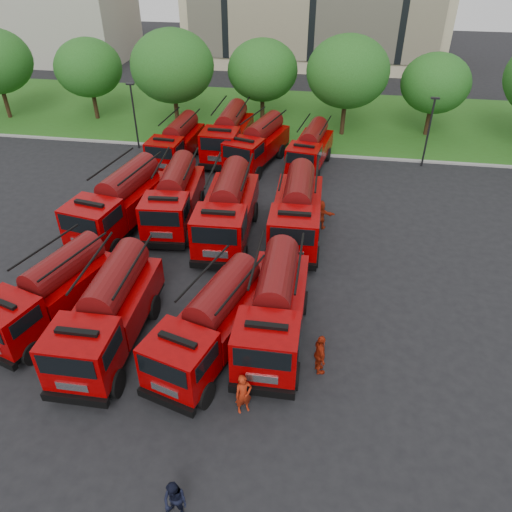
{
  "coord_description": "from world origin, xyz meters",
  "views": [
    {
      "loc": [
        5.09,
        -18.65,
        15.74
      ],
      "look_at": [
        2.01,
        1.11,
        1.8
      ],
      "focal_mm": 35.0,
      "sensor_mm": 36.0,
      "label": 1
    }
  ],
  "objects": [
    {
      "name": "tree_1",
      "position": [
        -16.0,
        23.0,
        4.55
      ],
      "size": [
        5.71,
        5.71,
        6.98
      ],
      "color": "#382314",
      "rests_on": "ground"
    },
    {
      "name": "ground",
      "position": [
        0.0,
        0.0,
        0.0
      ],
      "size": [
        140.0,
        140.0,
        0.0
      ],
      "primitive_type": "plane",
      "color": "black",
      "rests_on": "ground"
    },
    {
      "name": "fire_truck_7",
      "position": [
        3.59,
        5.98,
        1.74
      ],
      "size": [
        2.9,
        7.65,
        3.46
      ],
      "rotation": [
        0.0,
        0.0,
        0.02
      ],
      "color": "black",
      "rests_on": "ground"
    },
    {
      "name": "lamp_post_0",
      "position": [
        -10.0,
        17.2,
        2.9
      ],
      "size": [
        0.6,
        0.25,
        5.11
      ],
      "color": "black",
      "rests_on": "ground"
    },
    {
      "name": "fire_truck_0",
      "position": [
        -6.77,
        -2.82,
        1.57
      ],
      "size": [
        4.29,
        7.21,
        3.11
      ],
      "rotation": [
        0.0,
        0.0,
        -0.31
      ],
      "color": "black",
      "rests_on": "ground"
    },
    {
      "name": "fire_truck_6",
      "position": [
        -0.29,
        5.43,
        1.79
      ],
      "size": [
        3.09,
        7.9,
        3.56
      ],
      "rotation": [
        0.0,
        0.0,
        0.03
      ],
      "color": "black",
      "rests_on": "ground"
    },
    {
      "name": "fire_truck_3",
      "position": [
        3.34,
        -2.46,
        1.69
      ],
      "size": [
        2.74,
        7.37,
        3.35
      ],
      "rotation": [
        0.0,
        0.0,
        0.0
      ],
      "color": "black",
      "rests_on": "ground"
    },
    {
      "name": "fire_truck_2",
      "position": [
        0.89,
        -3.78,
        1.62
      ],
      "size": [
        4.35,
        7.46,
        3.22
      ],
      "rotation": [
        0.0,
        0.0,
        -0.29
      ],
      "color": "black",
      "rests_on": "ground"
    },
    {
      "name": "tree_4",
      "position": [
        6.0,
        22.5,
        5.22
      ],
      "size": [
        6.55,
        6.55,
        8.01
      ],
      "color": "#382314",
      "rests_on": "ground"
    },
    {
      "name": "tree_2",
      "position": [
        -8.0,
        21.5,
        5.35
      ],
      "size": [
        6.72,
        6.72,
        8.22
      ],
      "color": "#382314",
      "rests_on": "ground"
    },
    {
      "name": "firefighter_0",
      "position": [
        2.73,
        -6.6,
        0.0
      ],
      "size": [
        0.82,
        0.76,
        1.82
      ],
      "primitive_type": "imported",
      "rotation": [
        0.0,
        0.0,
        0.54
      ],
      "color": "maroon",
      "rests_on": "ground"
    },
    {
      "name": "curb",
      "position": [
        0.0,
        17.9,
        0.07
      ],
      "size": [
        70.0,
        0.3,
        0.14
      ],
      "primitive_type": "cube",
      "color": "gray",
      "rests_on": "ground"
    },
    {
      "name": "firefighter_5",
      "position": [
        4.92,
        7.22,
        0.0
      ],
      "size": [
        1.76,
        1.0,
        1.79
      ],
      "primitive_type": "imported",
      "rotation": [
        0.0,
        0.0,
        2.97
      ],
      "color": "maroon",
      "rests_on": "ground"
    },
    {
      "name": "fire_truck_9",
      "position": [
        -2.6,
        16.95,
        1.72
      ],
      "size": [
        2.97,
        7.58,
        3.41
      ],
      "rotation": [
        0.0,
        0.0,
        -0.03
      ],
      "color": "black",
      "rests_on": "ground"
    },
    {
      "name": "fire_truck_5",
      "position": [
        -3.76,
        6.61,
        1.66
      ],
      "size": [
        3.1,
        7.43,
        3.3
      ],
      "rotation": [
        0.0,
        0.0,
        0.08
      ],
      "color": "black",
      "rests_on": "ground"
    },
    {
      "name": "fire_truck_11",
      "position": [
        3.72,
        15.62,
        1.47
      ],
      "size": [
        3.2,
        6.69,
        2.93
      ],
      "rotation": [
        0.0,
        0.0,
        -0.16
      ],
      "color": "black",
      "rests_on": "ground"
    },
    {
      "name": "lawn",
      "position": [
        0.0,
        26.0,
        0.06
      ],
      "size": [
        70.0,
        16.0,
        0.12
      ],
      "primitive_type": "cube",
      "color": "#275416",
      "rests_on": "ground"
    },
    {
      "name": "firefighter_3",
      "position": [
        3.32,
        -0.43,
        0.0
      ],
      "size": [
        1.31,
        1.12,
        1.81
      ],
      "primitive_type": "imported",
      "rotation": [
        0.0,
        0.0,
        3.69
      ],
      "color": "black",
      "rests_on": "ground"
    },
    {
      "name": "tree_3",
      "position": [
        -1.0,
        24.0,
        4.68
      ],
      "size": [
        5.88,
        5.88,
        7.19
      ],
      "color": "#382314",
      "rests_on": "ground"
    },
    {
      "name": "fire_truck_8",
      "position": [
        -6.12,
        15.11,
        1.53
      ],
      "size": [
        2.89,
        6.85,
        3.04
      ],
      "rotation": [
        0.0,
        0.0,
        -0.08
      ],
      "color": "black",
      "rests_on": "ground"
    },
    {
      "name": "firefighter_2",
      "position": [
        5.45,
        -4.2,
        0.0
      ],
      "size": [
        0.96,
        1.28,
        1.94
      ],
      "primitive_type": "imported",
      "rotation": [
        0.0,
        0.0,
        1.88
      ],
      "color": "maroon",
      "rests_on": "ground"
    },
    {
      "name": "tree_5",
      "position": [
        13.0,
        23.5,
        4.35
      ],
      "size": [
        5.46,
        5.46,
        6.68
      ],
      "color": "#382314",
      "rests_on": "ground"
    },
    {
      "name": "fire_truck_4",
      "position": [
        -6.66,
        5.31,
        1.76
      ],
      "size": [
        4.02,
        8.04,
        3.5
      ],
      "rotation": [
        0.0,
        0.0,
        -0.19
      ],
      "color": "black",
      "rests_on": "ground"
    },
    {
      "name": "lamp_post_1",
      "position": [
        12.0,
        17.2,
        2.9
      ],
      "size": [
        0.6,
        0.25,
        5.11
      ],
      "color": "black",
      "rests_on": "ground"
    },
    {
      "name": "firefighter_4",
      "position": [
        -1.61,
        2.95,
        0.0
      ],
      "size": [
        0.97,
        0.93,
        1.67
      ],
      "primitive_type": "imported",
      "rotation": [
        0.0,
        0.0,
        2.45
      ],
      "color": "black",
      "rests_on": "ground"
    },
    {
      "name": "fire_truck_10",
      "position": [
        -0.14,
        15.62,
        1.6
      ],
      "size": [
        4.23,
        7.36,
        3.18
      ],
      "rotation": [
        0.0,
        0.0,
        -0.28
      ],
      "color": "black",
      "rests_on": "ground"
    },
    {
      "name": "fire_truck_1",
      "position": [
        -3.54,
        -3.88,
        1.71
      ],
      "size": [
        2.79,
        7.48,
        3.39
      ],
      "rotation": [
        0.0,
        0.0,
        0.01
      ],
      "color": "black",
      "rests_on": "ground"
    },
    {
      "name": "side_building",
      "position": [
        -30.0,
        44.0,
        5.0
      ],
      "size": [
        18.0,
        12.0,
        10.0
      ],
      "primitive_type": "cube",
      "color": "#A6A294",
      "rests_on": "ground"
    }
  ]
}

